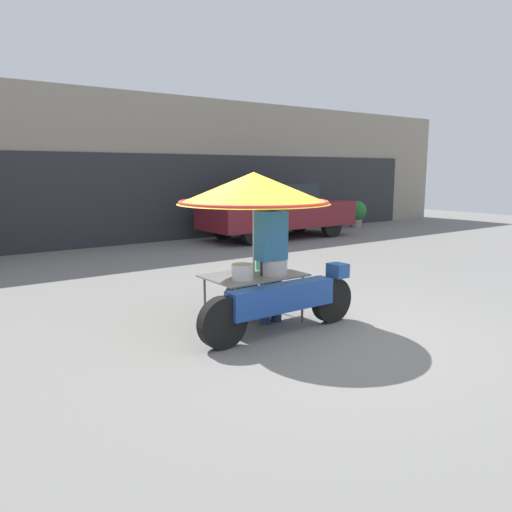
{
  "coord_description": "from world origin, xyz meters",
  "views": [
    {
      "loc": [
        -4.0,
        -4.32,
        1.96
      ],
      "look_at": [
        -0.33,
        0.7,
        0.89
      ],
      "focal_mm": 35.0,
      "sensor_mm": 36.0,
      "label": 1
    }
  ],
  "objects_px": {
    "vendor_motorcycle_cart": "(257,207)",
    "parked_car": "(277,210)",
    "potted_plant": "(356,212)",
    "vendor_person": "(271,251)"
  },
  "relations": [
    {
      "from": "parked_car",
      "to": "potted_plant",
      "type": "distance_m",
      "value": 4.09
    },
    {
      "from": "vendor_motorcycle_cart",
      "to": "potted_plant",
      "type": "distance_m",
      "value": 11.67
    },
    {
      "from": "vendor_person",
      "to": "potted_plant",
      "type": "distance_m",
      "value": 11.54
    },
    {
      "from": "vendor_person",
      "to": "vendor_motorcycle_cart",
      "type": "bearing_deg",
      "value": 160.07
    },
    {
      "from": "vendor_motorcycle_cart",
      "to": "potted_plant",
      "type": "bearing_deg",
      "value": 36.45
    },
    {
      "from": "parked_car",
      "to": "vendor_motorcycle_cart",
      "type": "bearing_deg",
      "value": -130.28
    },
    {
      "from": "vendor_motorcycle_cart",
      "to": "potted_plant",
      "type": "xyz_separation_m",
      "value": [
        9.36,
        6.91,
        -0.98
      ]
    },
    {
      "from": "vendor_motorcycle_cart",
      "to": "parked_car",
      "type": "xyz_separation_m",
      "value": [
        5.32,
        6.28,
        -0.69
      ]
    },
    {
      "from": "vendor_person",
      "to": "parked_car",
      "type": "bearing_deg",
      "value": 50.96
    },
    {
      "from": "vendor_motorcycle_cart",
      "to": "parked_car",
      "type": "height_order",
      "value": "vendor_motorcycle_cart"
    }
  ]
}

